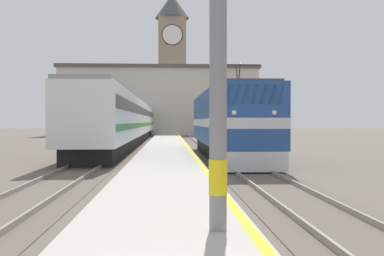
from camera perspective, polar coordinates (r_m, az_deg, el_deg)
The scene contains 8 objects.
ground_plane at distance 33.48m, azimuth -3.23°, elevation -2.75°, with size 200.00×200.00×0.00m, color #60564C.
platform at distance 28.48m, azimuth -3.26°, elevation -3.12°, with size 3.33×140.00×0.26m.
rail_track_near at distance 28.68m, azimuth 3.74°, elevation -3.29°, with size 2.84×140.00×0.16m.
rail_track_far at distance 28.73m, azimuth -10.53°, elevation -3.30°, with size 2.83×140.00×0.16m.
locomotive_train at distance 25.84m, azimuth 4.48°, elevation 0.59°, with size 2.92×16.47×4.86m.
passenger_train at distance 43.93m, azimuth -7.92°, elevation 0.98°, with size 2.92×49.00×4.11m.
clock_tower at distance 82.30m, azimuth -2.54°, elevation 8.82°, with size 6.12×6.12×25.15m.
station_building at distance 70.13m, azimuth -4.17°, elevation 3.46°, with size 30.39×8.18×10.55m.
Camera 1 is at (0.12, -3.41, 2.10)m, focal length 42.00 mm.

